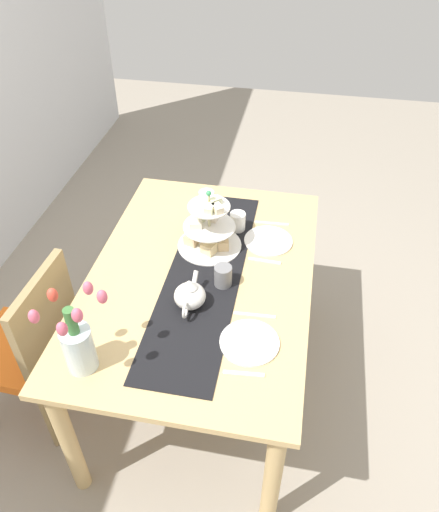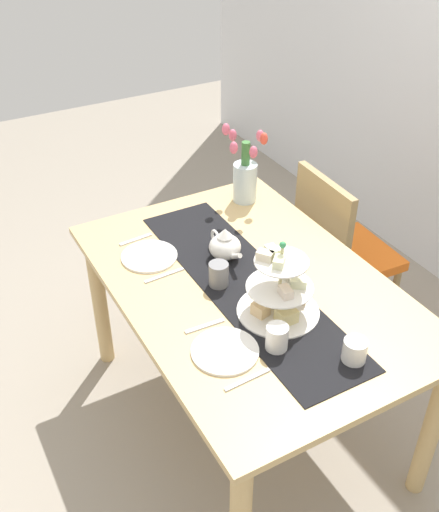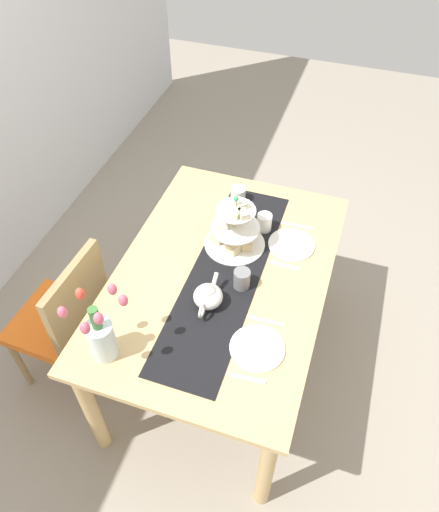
{
  "view_description": "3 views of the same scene",
  "coord_description": "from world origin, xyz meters",
  "px_view_note": "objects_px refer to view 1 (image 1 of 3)",
  "views": [
    {
      "loc": [
        -1.56,
        -0.38,
        2.25
      ],
      "look_at": [
        0.05,
        -0.08,
        0.84
      ],
      "focal_mm": 34.84,
      "sensor_mm": 36.0,
      "label": 1
    },
    {
      "loc": [
        1.57,
        -1.0,
        2.2
      ],
      "look_at": [
        -0.09,
        -0.08,
        0.86
      ],
      "focal_mm": 42.65,
      "sensor_mm": 36.0,
      "label": 2
    },
    {
      "loc": [
        -1.42,
        -0.47,
        2.49
      ],
      "look_at": [
        0.03,
        0.02,
        0.85
      ],
      "focal_mm": 34.05,
      "sensor_mm": 36.0,
      "label": 3
    }
  ],
  "objects_px": {
    "tiered_cake_stand": "(209,231)",
    "fork_left": "(244,374)",
    "knife_right": "(272,223)",
    "mug_grey": "(223,276)",
    "dining_table": "(201,293)",
    "fork_right": "(265,261)",
    "teapot": "(190,295)",
    "tulip_vase": "(77,341)",
    "cream_jug": "(207,199)",
    "dinner_plate_right": "(268,241)",
    "mug_white_text": "(238,222)",
    "chair_left": "(32,343)",
    "dinner_plate_left": "(249,342)",
    "knife_left": "(255,315)"
  },
  "relations": [
    {
      "from": "dinner_plate_right",
      "to": "fork_right",
      "type": "distance_m",
      "value": 0.15
    },
    {
      "from": "tiered_cake_stand",
      "to": "knife_left",
      "type": "height_order",
      "value": "tiered_cake_stand"
    },
    {
      "from": "tiered_cake_stand",
      "to": "teapot",
      "type": "bearing_deg",
      "value": -179.84
    },
    {
      "from": "dinner_plate_left",
      "to": "knife_left",
      "type": "height_order",
      "value": "dinner_plate_left"
    },
    {
      "from": "cream_jug",
      "to": "dinner_plate_right",
      "type": "relative_size",
      "value": 0.37
    },
    {
      "from": "tulip_vase",
      "to": "mug_grey",
      "type": "height_order",
      "value": "tulip_vase"
    },
    {
      "from": "tulip_vase",
      "to": "cream_jug",
      "type": "xyz_separation_m",
      "value": [
        1.08,
        -0.23,
        -0.09
      ]
    },
    {
      "from": "fork_right",
      "to": "mug_white_text",
      "type": "xyz_separation_m",
      "value": [
        0.21,
        0.16,
        0.04
      ]
    },
    {
      "from": "dining_table",
      "to": "mug_white_text",
      "type": "distance_m",
      "value": 0.4
    },
    {
      "from": "dinner_plate_right",
      "to": "dinner_plate_left",
      "type": "bearing_deg",
      "value": 180.0
    },
    {
      "from": "dining_table",
      "to": "fork_right",
      "type": "height_order",
      "value": "fork_right"
    },
    {
      "from": "cream_jug",
      "to": "fork_right",
      "type": "bearing_deg",
      "value": -137.57
    },
    {
      "from": "chair_left",
      "to": "mug_grey",
      "type": "bearing_deg",
      "value": -71.97
    },
    {
      "from": "knife_right",
      "to": "dinner_plate_left",
      "type": "bearing_deg",
      "value": 180.0
    },
    {
      "from": "fork_right",
      "to": "mug_white_text",
      "type": "bearing_deg",
      "value": 36.94
    },
    {
      "from": "dinner_plate_left",
      "to": "mug_white_text",
      "type": "bearing_deg",
      "value": 12.94
    },
    {
      "from": "knife_right",
      "to": "fork_left",
      "type": "bearing_deg",
      "value": 180.0
    },
    {
      "from": "tulip_vase",
      "to": "mug_white_text",
      "type": "distance_m",
      "value": 1.01
    },
    {
      "from": "mug_grey",
      "to": "cream_jug",
      "type": "bearing_deg",
      "value": 18.7
    },
    {
      "from": "dinner_plate_right",
      "to": "teapot",
      "type": "bearing_deg",
      "value": 150.64
    },
    {
      "from": "tiered_cake_stand",
      "to": "fork_left",
      "type": "relative_size",
      "value": 2.03
    },
    {
      "from": "dinner_plate_left",
      "to": "fork_right",
      "type": "relative_size",
      "value": 1.53
    },
    {
      "from": "dining_table",
      "to": "tiered_cake_stand",
      "type": "bearing_deg",
      "value": 0.31
    },
    {
      "from": "knife_left",
      "to": "chair_left",
      "type": "bearing_deg",
      "value": 96.64
    },
    {
      "from": "fork_right",
      "to": "mug_grey",
      "type": "xyz_separation_m",
      "value": [
        -0.18,
        0.16,
        0.05
      ]
    },
    {
      "from": "dinner_plate_left",
      "to": "mug_white_text",
      "type": "distance_m",
      "value": 0.72
    },
    {
      "from": "dining_table",
      "to": "teapot",
      "type": "bearing_deg",
      "value": 180.0
    },
    {
      "from": "tulip_vase",
      "to": "fork_left",
      "type": "relative_size",
      "value": 2.5
    },
    {
      "from": "tiered_cake_stand",
      "to": "dining_table",
      "type": "bearing_deg",
      "value": -179.69
    },
    {
      "from": "tiered_cake_stand",
      "to": "dinner_plate_left",
      "type": "relative_size",
      "value": 1.32
    },
    {
      "from": "mug_grey",
      "to": "dining_table",
      "type": "bearing_deg",
      "value": 68.31
    },
    {
      "from": "dinner_plate_left",
      "to": "fork_right",
      "type": "bearing_deg",
      "value": 0.0
    },
    {
      "from": "chair_left",
      "to": "tiered_cake_stand",
      "type": "xyz_separation_m",
      "value": [
        0.51,
        -0.71,
        0.35
      ]
    },
    {
      "from": "knife_right",
      "to": "mug_grey",
      "type": "height_order",
      "value": "mug_grey"
    },
    {
      "from": "knife_right",
      "to": "dinner_plate_right",
      "type": "bearing_deg",
      "value": 180.0
    },
    {
      "from": "fork_right",
      "to": "knife_right",
      "type": "height_order",
      "value": "same"
    },
    {
      "from": "dinner_plate_right",
      "to": "fork_right",
      "type": "xyz_separation_m",
      "value": [
        -0.14,
        0.0,
        -0.0
      ]
    },
    {
      "from": "tiered_cake_stand",
      "to": "mug_grey",
      "type": "relative_size",
      "value": 3.2
    },
    {
      "from": "tiered_cake_stand",
      "to": "tulip_vase",
      "type": "distance_m",
      "value": 0.82
    },
    {
      "from": "fork_left",
      "to": "mug_white_text",
      "type": "xyz_separation_m",
      "value": [
        0.84,
        0.16,
        0.04
      ]
    },
    {
      "from": "dining_table",
      "to": "knife_left",
      "type": "distance_m",
      "value": 0.35
    },
    {
      "from": "teapot",
      "to": "cream_jug",
      "type": "height_order",
      "value": "teapot"
    },
    {
      "from": "dining_table",
      "to": "tiered_cake_stand",
      "type": "distance_m",
      "value": 0.29
    },
    {
      "from": "teapot",
      "to": "mug_grey",
      "type": "height_order",
      "value": "teapot"
    },
    {
      "from": "dining_table",
      "to": "fork_left",
      "type": "bearing_deg",
      "value": -151.21
    },
    {
      "from": "dining_table",
      "to": "teapot",
      "type": "xyz_separation_m",
      "value": [
        -0.19,
        0.0,
        0.17
      ]
    },
    {
      "from": "tulip_vase",
      "to": "teapot",
      "type": "bearing_deg",
      "value": -40.46
    },
    {
      "from": "mug_grey",
      "to": "chair_left",
      "type": "bearing_deg",
      "value": 108.03
    },
    {
      "from": "knife_left",
      "to": "mug_grey",
      "type": "distance_m",
      "value": 0.23
    },
    {
      "from": "dinner_plate_left",
      "to": "knife_right",
      "type": "xyz_separation_m",
      "value": [
        0.77,
        0.0,
        -0.0
      ]
    }
  ]
}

